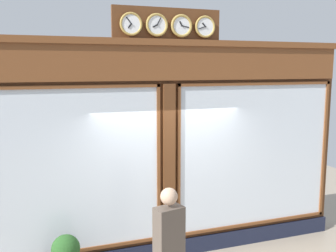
% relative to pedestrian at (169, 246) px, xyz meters
% --- Properties ---
extents(shop_facade, '(6.63, 0.42, 4.09)m').
position_rel_pedestrian_xyz_m(shop_facade, '(-0.51, -1.57, 0.89)').
color(shop_facade, '#5B3319').
rests_on(shop_facade, ground_plane).
extents(pedestrian, '(0.40, 0.30, 1.69)m').
position_rel_pedestrian_xyz_m(pedestrian, '(0.00, 0.00, 0.00)').
color(pedestrian, '#312A24').
rests_on(pedestrian, ground_plane).
extents(planter_shrub, '(0.40, 0.40, 0.40)m').
position_rel_pedestrian_xyz_m(planter_shrub, '(1.20, -0.93, -0.27)').
color(planter_shrub, '#285623').
rests_on(planter_shrub, planter_box).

